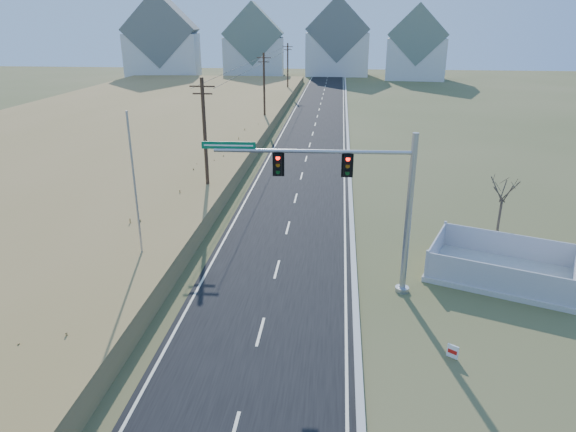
% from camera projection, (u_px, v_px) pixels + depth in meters
% --- Properties ---
extents(ground, '(260.00, 260.00, 0.00)m').
position_uv_depth(ground, '(267.00, 309.00, 24.09)').
color(ground, '#484F26').
rests_on(ground, ground).
extents(road, '(8.00, 180.00, 0.06)m').
position_uv_depth(road, '(317.00, 119.00, 70.58)').
color(road, black).
rests_on(road, ground).
extents(curb, '(0.30, 180.00, 0.18)m').
position_uv_depth(curb, '(347.00, 119.00, 70.17)').
color(curb, '#B2AFA8').
rests_on(curb, ground).
extents(reed_marsh, '(38.00, 110.00, 1.30)m').
position_uv_depth(reed_marsh, '(119.00, 125.00, 63.28)').
color(reed_marsh, '#9B7946').
rests_on(reed_marsh, ground).
extents(utility_pole_near, '(1.80, 0.26, 9.00)m').
position_uv_depth(utility_pole_near, '(205.00, 139.00, 36.97)').
color(utility_pole_near, '#422D1E').
rests_on(utility_pole_near, ground).
extents(utility_pole_mid, '(1.80, 0.26, 9.00)m').
position_uv_depth(utility_pole_mid, '(264.00, 88.00, 64.87)').
color(utility_pole_mid, '#422D1E').
rests_on(utility_pole_mid, ground).
extents(utility_pole_far, '(1.80, 0.26, 9.00)m').
position_uv_depth(utility_pole_far, '(288.00, 68.00, 92.77)').
color(utility_pole_far, '#422D1E').
rests_on(utility_pole_far, ground).
extents(condo_nw, '(17.69, 13.38, 19.05)m').
position_uv_depth(condo_nw, '(162.00, 44.00, 117.86)').
color(condo_nw, silver).
rests_on(condo_nw, ground).
extents(condo_nnw, '(14.93, 11.17, 17.03)m').
position_uv_depth(condo_nnw, '(254.00, 46.00, 123.73)').
color(condo_nnw, silver).
rests_on(condo_nnw, ground).
extents(condo_n, '(15.27, 10.20, 18.54)m').
position_uv_depth(condo_n, '(337.00, 43.00, 125.36)').
color(condo_n, silver).
rests_on(condo_n, ground).
extents(condo_ne, '(14.12, 10.51, 16.52)m').
position_uv_depth(condo_ne, '(416.00, 48.00, 116.53)').
color(condo_ne, silver).
rests_on(condo_ne, ground).
extents(traffic_signal_mast, '(10.04, 0.79, 7.99)m').
position_uv_depth(traffic_signal_mast, '(369.00, 199.00, 24.05)').
color(traffic_signal_mast, '#9EA0A5').
rests_on(traffic_signal_mast, ground).
extents(fence_enclosure, '(8.42, 7.13, 1.64)m').
position_uv_depth(fence_enclosure, '(500.00, 271.00, 26.99)').
color(fence_enclosure, '#B7B5AD').
rests_on(fence_enclosure, ground).
extents(open_sign, '(0.41, 0.30, 0.58)m').
position_uv_depth(open_sign, '(453.00, 351.00, 20.45)').
color(open_sign, white).
rests_on(open_sign, ground).
extents(flagpole, '(0.39, 0.39, 8.66)m').
position_uv_depth(flagpole, '(138.00, 213.00, 26.18)').
color(flagpole, '#B7B5AD').
rests_on(flagpole, ground).
extents(bare_tree, '(1.77, 1.77, 4.68)m').
position_uv_depth(bare_tree, '(504.00, 189.00, 29.01)').
color(bare_tree, '#4C3F33').
rests_on(bare_tree, ground).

